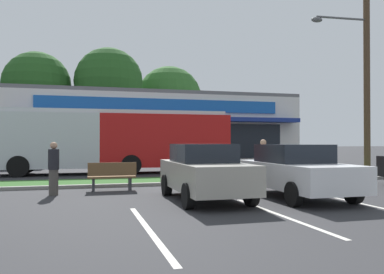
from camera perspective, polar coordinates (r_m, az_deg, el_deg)
grass_median at (r=17.21m, az=6.96°, el=-5.96°), size 56.00×2.20×0.12m
curb_lip at (r=16.10m, az=8.63°, el=-6.33°), size 56.00×0.24×0.12m
parking_stripe_0 at (r=7.68m, az=-6.30°, el=-13.03°), size 0.12×4.80×0.01m
parking_stripe_1 at (r=9.28m, az=12.48°, el=-10.86°), size 0.12×4.80×0.01m
storefront_building at (r=38.21m, az=-5.77°, el=1.34°), size 25.04×12.94×5.97m
tree_left at (r=46.14m, az=-21.41°, el=6.93°), size 7.17×7.17×11.32m
tree_mid_left at (r=45.35m, az=-11.88°, el=7.73°), size 7.54×7.54×12.05m
tree_mid at (r=50.28m, az=-3.29°, el=5.45°), size 8.21×8.21×11.13m
utility_pole at (r=20.99m, az=23.50°, el=10.10°), size 3.03×2.40×10.40m
city_bus at (r=21.00m, az=-11.56°, el=-0.34°), size 12.32×2.88×3.25m
bus_stop_bench at (r=13.69m, az=-11.42°, el=-5.45°), size 1.60×0.45×0.95m
car_0 at (r=12.04m, az=14.75°, el=-4.71°), size 1.99×4.35×1.57m
car_2 at (r=26.11m, az=-25.45°, el=-2.56°), size 4.57×1.94×1.47m
car_3 at (r=11.21m, az=1.81°, el=-4.99°), size 1.88×4.13×1.58m
pedestrian_near_bench at (r=15.40m, az=10.21°, el=-3.55°), size 0.35×0.35×1.74m
pedestrian_by_pole at (r=12.94m, az=-19.27°, el=-4.29°), size 0.33×0.33×1.64m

